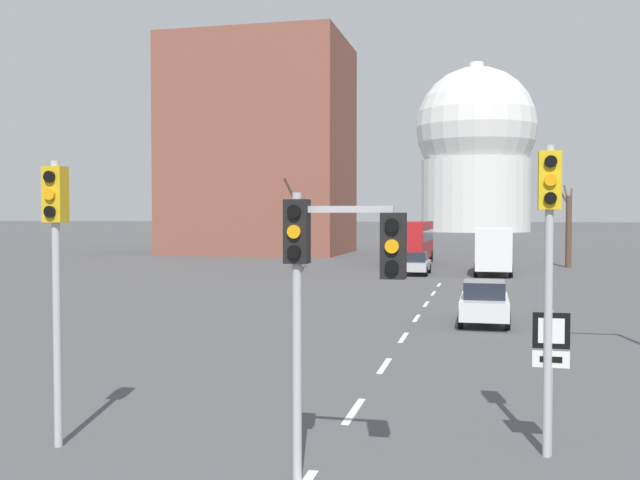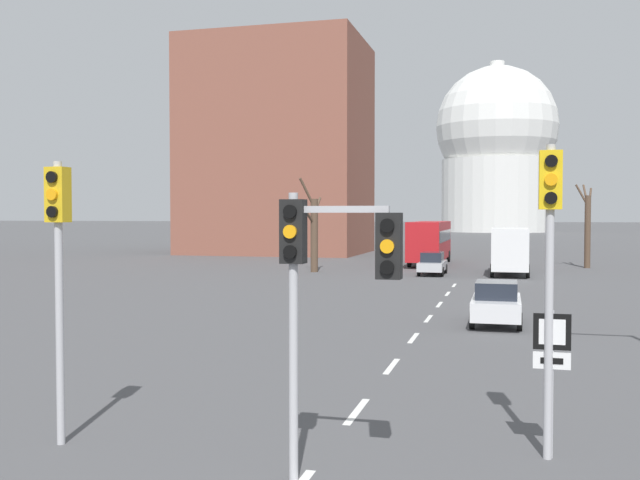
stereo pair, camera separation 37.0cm
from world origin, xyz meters
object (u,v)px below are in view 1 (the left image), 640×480
Objects in this scene: route_sign_post at (551,357)px; sedan_near_right at (417,263)px; traffic_signal_centre_tall at (331,265)px; sedan_near_left at (484,302)px; traffic_signal_near_left at (56,248)px; delivery_truck at (493,249)px; city_bus at (413,239)px; sedan_mid_centre at (490,245)px; traffic_signal_near_right at (549,241)px.

sedan_near_right is at bearing 98.94° from route_sign_post.
traffic_signal_centre_tall is at bearing -86.48° from sedan_near_right.
route_sign_post is 0.62× the size of sedan_near_left.
route_sign_post is (8.30, 1.45, -1.79)m from traffic_signal_near_left.
sedan_near_left is at bearing 94.42° from route_sign_post.
delivery_truck reaches higher than route_sign_post.
traffic_signal_centre_tall is 38.01m from sedan_near_right.
traffic_signal_near_left is 8.62m from route_sign_post.
city_bus is (-5.75, 31.13, 1.24)m from sedan_near_left.
sedan_near_left is (7.19, 15.91, -2.66)m from traffic_signal_near_left.
city_bus is 10.63m from delivery_truck.
sedan_mid_centre is at bearing 90.53° from route_sign_post.
sedan_near_right is at bearing -99.31° from sedan_mid_centre.
traffic_signal_near_right is 66.50m from sedan_mid_centre.
sedan_mid_centre is (7.69, 67.85, -2.64)m from traffic_signal_near_left.
route_sign_post is 0.34× the size of delivery_truck.
traffic_signal_near_right reaches higher than sedan_mid_centre.
sedan_near_right is at bearing -166.16° from delivery_truck.
route_sign_post is 37.03m from delivery_truck.
traffic_signal_near_right is at bearing -85.81° from sedan_near_left.
delivery_truck is (2.69, 39.10, -1.59)m from traffic_signal_centre_tall.
traffic_signal_near_right is 37.11m from delivery_truck.
city_bus is 1.50× the size of delivery_truck.
delivery_truck is at bearing 86.06° from traffic_signal_centre_tall.
delivery_truck is (0.00, -29.38, 0.88)m from sedan_mid_centre.
traffic_signal_centre_tall is at bearing -7.17° from traffic_signal_near_left.
traffic_signal_centre_tall reaches higher than sedan_near_left.
sedan_mid_centre is 0.54× the size of delivery_truck.
traffic_signal_near_right reaches higher than city_bus.
traffic_signal_near_right is 8.37m from traffic_signal_near_left.
traffic_signal_near_right reaches higher than sedan_near_left.
delivery_truck is at bearing 78.69° from traffic_signal_near_left.
traffic_signal_near_left is (-8.25, -1.41, -0.14)m from traffic_signal_near_right.
traffic_signal_near_right is 36.37m from sedan_near_right.
route_sign_post reaches higher than sedan_near_left.
traffic_signal_centre_tall reaches higher than sedan_near_right.
delivery_truck is at bearing -53.87° from city_bus.
traffic_signal_near_left reaches higher than sedan_near_right.
traffic_signal_near_right is at bearing 32.05° from traffic_signal_centre_tall.
traffic_signal_near_left is 1.14× the size of sedan_near_right.
sedan_mid_centre is at bearing 89.44° from sedan_near_left.
traffic_signal_near_right is at bearing -142.66° from route_sign_post.
delivery_truck reaches higher than sedan_mid_centre.
traffic_signal_near_right is 1.04× the size of traffic_signal_near_left.
sedan_near_left is 0.91× the size of sedan_near_right.
sedan_mid_centre is at bearing 83.53° from traffic_signal_near_left.
city_bus is (-3.57, 47.67, -1.24)m from traffic_signal_centre_tall.
traffic_signal_near_left reaches higher than route_sign_post.
traffic_signal_near_left is 1.14× the size of traffic_signal_centre_tall.
sedan_near_right is (2.67, 37.23, -2.69)m from traffic_signal_near_left.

